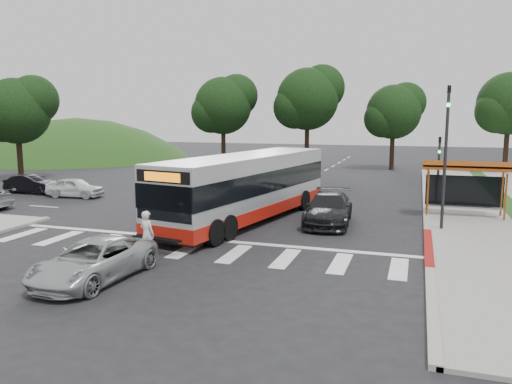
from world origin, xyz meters
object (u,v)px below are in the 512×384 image
at_px(silver_suv_south, 94,260).
at_px(transit_bus, 247,188).
at_px(dark_sedan, 329,209).
at_px(pedestrian, 147,234).

bearing_deg(silver_suv_south, transit_bus, 84.17).
distance_m(transit_bus, silver_suv_south, 10.27).
xyz_separation_m(dark_sedan, silver_suv_south, (-5.62, -10.67, -0.10)).
distance_m(pedestrian, dark_sedan, 9.48).
distance_m(transit_bus, pedestrian, 7.40).
xyz_separation_m(transit_bus, dark_sedan, (4.00, 0.58, -0.90)).
bearing_deg(dark_sedan, pedestrian, -128.87).
bearing_deg(dark_sedan, transit_bus, -176.09).
xyz_separation_m(transit_bus, silver_suv_south, (-1.62, -10.09, -1.00)).
bearing_deg(dark_sedan, silver_suv_south, -122.12).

